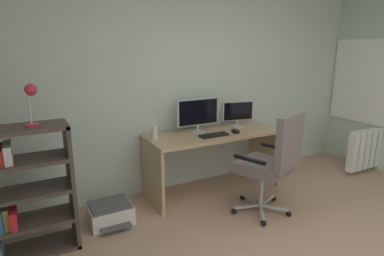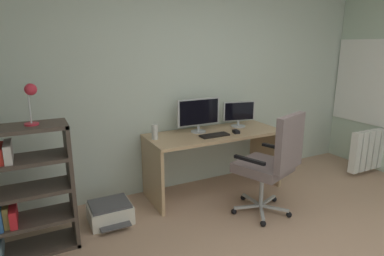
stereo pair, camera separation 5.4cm
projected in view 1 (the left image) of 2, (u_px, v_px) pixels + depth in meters
wall_back at (189, 80)px, 3.95m from camera, size 5.13×0.10×2.66m
desk at (214, 147)px, 3.87m from camera, size 1.62×0.64×0.74m
monitor_main at (198, 113)px, 3.78m from camera, size 0.54×0.18×0.40m
monitor_secondary at (238, 112)px, 4.05m from camera, size 0.41×0.18×0.32m
keyboard at (214, 135)px, 3.66m from camera, size 0.34×0.14×0.02m
computer_mouse at (235, 131)px, 3.79m from camera, size 0.08×0.11×0.03m
desktop_speaker at (154, 132)px, 3.51m from camera, size 0.07×0.07×0.17m
office_chair at (272, 160)px, 3.28m from camera, size 0.66×0.70×1.11m
bookshelf at (7, 196)px, 2.62m from camera, size 0.85×0.34×1.12m
desk_lamp at (31, 97)px, 2.54m from camera, size 0.13×0.11×0.33m
printer at (110, 213)px, 3.26m from camera, size 0.42×0.45×0.20m
radiator at (373, 147)px, 4.55m from camera, size 0.97×0.10×0.56m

